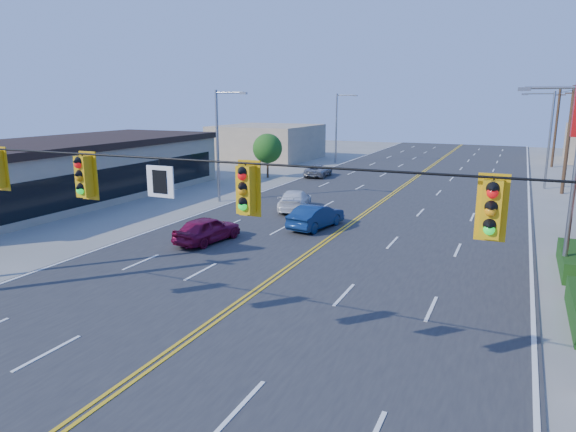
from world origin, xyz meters
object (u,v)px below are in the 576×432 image
at_px(car_white, 295,201).
at_px(car_magenta, 207,230).
at_px(car_blue, 316,217).
at_px(signal_span, 119,201).
at_px(car_silver, 318,171).

bearing_deg(car_white, car_magenta, 68.13).
bearing_deg(car_blue, car_magenta, 61.94).
bearing_deg(signal_span, car_white, 101.96).
bearing_deg(car_blue, signal_span, 105.22).
bearing_deg(car_silver, signal_span, 98.88).
xyz_separation_m(signal_span, car_white, (-4.52, 21.34, -4.21)).
distance_m(car_magenta, car_silver, 24.36).
relative_size(car_magenta, car_white, 0.86).
relative_size(signal_span, car_white, 5.23).
distance_m(car_blue, car_silver, 20.36).
height_order(car_white, car_silver, car_white).
xyz_separation_m(car_blue, car_white, (-3.11, 4.05, -0.02)).
xyz_separation_m(car_magenta, car_white, (0.98, 9.16, -0.01)).
height_order(car_magenta, car_blue, car_blue).
bearing_deg(car_white, car_blue, 111.70).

